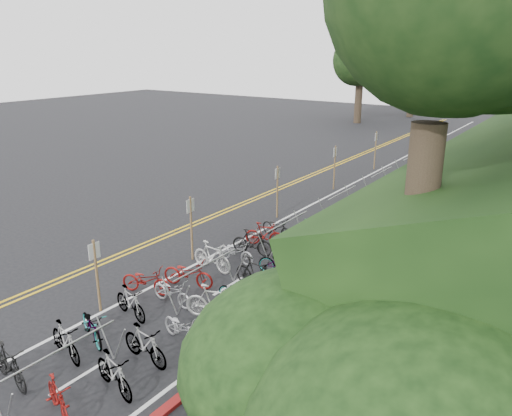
% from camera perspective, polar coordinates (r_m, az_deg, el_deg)
% --- Properties ---
extents(ground, '(120.00, 120.00, 0.00)m').
position_cam_1_polar(ground, '(16.80, -20.45, -10.71)').
color(ground, black).
rests_on(ground, ground).
extents(road_markings, '(7.47, 80.00, 0.01)m').
position_cam_1_polar(road_markings, '(23.03, 1.27, -1.67)').
color(road_markings, gold).
rests_on(road_markings, ground).
extents(red_curb, '(0.25, 28.00, 0.10)m').
position_cam_1_polar(red_curb, '(22.51, 14.84, -2.64)').
color(red_curb, maroon).
rests_on(red_curb, ground).
extents(bike_rack_front, '(1.11, 3.13, 1.11)m').
position_cam_1_polar(bike_rack_front, '(12.89, -21.39, -15.85)').
color(bike_rack_front, '#949596').
rests_on(bike_rack_front, ground).
extents(bike_racks_rest, '(1.14, 23.00, 1.17)m').
position_cam_1_polar(bike_racks_rest, '(24.09, 9.82, 1.08)').
color(bike_racks_rest, '#949596').
rests_on(bike_racks_rest, ground).
extents(signpost_near, '(0.08, 0.40, 2.34)m').
position_cam_1_polar(signpost_near, '(15.79, -17.78, -6.86)').
color(signpost_near, brown).
rests_on(signpost_near, ground).
extents(signposts_rest, '(0.08, 18.40, 2.50)m').
position_cam_1_polar(signposts_rest, '(25.84, 6.03, 3.73)').
color(signposts_rest, brown).
rests_on(signposts_rest, ground).
extents(bike_front, '(1.09, 1.85, 0.92)m').
position_cam_1_polar(bike_front, '(16.87, -12.45, -8.06)').
color(bike_front, maroon).
rests_on(bike_front, ground).
extents(bike_valet, '(3.25, 13.64, 1.09)m').
position_cam_1_polar(bike_valet, '(16.50, -4.69, -8.17)').
color(bike_valet, black).
rests_on(bike_valet, ground).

